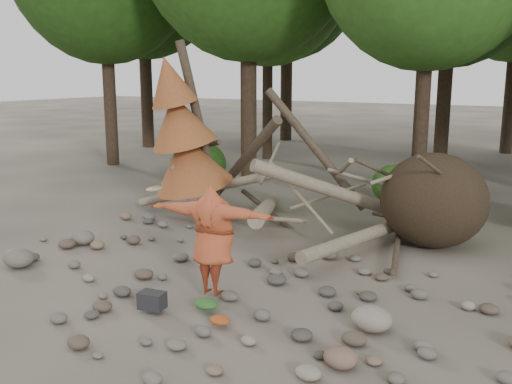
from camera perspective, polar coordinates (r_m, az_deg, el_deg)
The scene contains 13 objects.
ground at distance 9.77m, azimuth -4.51°, elevation -9.64°, with size 120.00×120.00×0.00m, color #514C44.
deadfall_pile at distance 12.39m, azimuth 14.64°, elevation -0.77°, with size 8.55×5.24×3.30m.
dead_conifer at distance 13.74m, azimuth -7.29°, elevation 5.64°, with size 2.06×2.16×4.35m.
bush_left at distance 18.38m, azimuth -5.79°, elevation 2.85°, with size 1.80×1.80×1.44m, color #234E15.
bush_mid at distance 16.15m, azimuth 13.92°, elevation 0.74°, with size 1.40×1.40×1.12m, color #2F631C.
frisbee_thrower at distance 9.10m, azimuth -4.35°, elevation -4.84°, with size 2.25×0.82×1.77m.
backpack at distance 8.96m, azimuth -10.34°, elevation -10.97°, with size 0.39×0.26×0.26m, color black.
cloth_green at distance 8.90m, azimuth -4.98°, elevation -11.38°, with size 0.38×0.32×0.14m, color #2B5D25.
cloth_orange at distance 8.38m, azimuth -3.64°, elevation -12.98°, with size 0.32×0.26×0.11m, color #9D411A.
boulder_front_left at distance 11.60m, azimuth -22.63°, elevation -6.12°, with size 0.59×0.53×0.35m, color #666055.
boulder_front_right at distance 7.39m, azimuth 8.46°, elevation -16.05°, with size 0.43×0.39×0.26m, color #7B5D4D.
boulder_mid_right at distance 8.38m, azimuth 11.50°, elevation -12.32°, with size 0.59×0.53×0.35m, color gray.
boulder_mid_left at distance 12.65m, azimuth -16.92°, elevation -4.38°, with size 0.50×0.45×0.30m, color #686058.
Camera 1 is at (5.24, -7.43, 3.57)m, focal length 40.00 mm.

